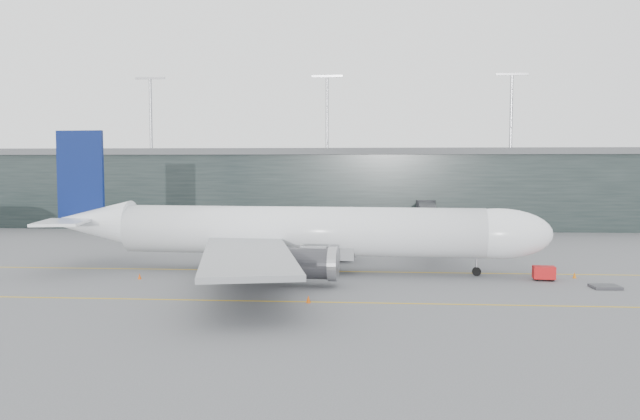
{
  "coord_description": "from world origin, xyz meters",
  "views": [
    {
      "loc": [
        12.83,
        -73.43,
        11.8
      ],
      "look_at": [
        7.57,
        -4.0,
        6.93
      ],
      "focal_mm": 35.0,
      "sensor_mm": 36.0,
      "label": 1
    }
  ],
  "objects": [
    {
      "name": "ground",
      "position": [
        0.0,
        0.0,
        0.0
      ],
      "size": [
        320.0,
        320.0,
        0.0
      ],
      "primitive_type": "plane",
      "color": "#55555A",
      "rests_on": "ground"
    },
    {
      "name": "taxiline_a",
      "position": [
        0.0,
        -4.0,
        0.01
      ],
      "size": [
        160.0,
        0.25,
        0.02
      ],
      "primitive_type": "cube",
      "color": "gold",
      "rests_on": "ground"
    },
    {
      "name": "taxiline_b",
      "position": [
        0.0,
        -20.0,
        0.01
      ],
      "size": [
        160.0,
        0.25,
        0.02
      ],
      "primitive_type": "cube",
      "color": "gold",
      "rests_on": "ground"
    },
    {
      "name": "taxiline_lead_main",
      "position": [
        5.0,
        20.0,
        0.01
      ],
      "size": [
        0.25,
        60.0,
        0.02
      ],
      "primitive_type": "cube",
      "color": "gold",
      "rests_on": "ground"
    },
    {
      "name": "terminal",
      "position": [
        -0.0,
        58.0,
        7.62
      ],
      "size": [
        240.0,
        36.0,
        29.0
      ],
      "color": "black",
      "rests_on": "ground"
    },
    {
      "name": "main_aircraft",
      "position": [
        5.07,
        -4.42,
        4.49
      ],
      "size": [
        57.05,
        53.51,
        16.0
      ],
      "rotation": [
        0.0,
        0.0,
        -0.07
      ],
      "color": "white",
      "rests_on": "ground"
    },
    {
      "name": "jet_bridge",
      "position": [
        21.7,
        21.87,
        4.28
      ],
      "size": [
        5.6,
        43.14,
        5.72
      ],
      "rotation": [
        0.0,
        0.0,
        -0.07
      ],
      "color": "#26272B",
      "rests_on": "ground"
    },
    {
      "name": "gse_cart",
      "position": [
        31.17,
        -7.89,
        0.83
      ],
      "size": [
        2.28,
        1.56,
        1.48
      ],
      "rotation": [
        0.0,
        0.0,
        -0.08
      ],
      "color": "#B80D0F",
      "rests_on": "ground"
    },
    {
      "name": "baggage_dolly",
      "position": [
        35.94,
        -11.74,
        0.16
      ],
      "size": [
        2.74,
        2.25,
        0.26
      ],
      "primitive_type": "cube",
      "rotation": [
        0.0,
        0.0,
        0.06
      ],
      "color": "#333338",
      "rests_on": "ground"
    },
    {
      "name": "uld_a",
      "position": [
        -3.8,
        9.88,
        1.08
      ],
      "size": [
        2.61,
        2.28,
        2.05
      ],
      "rotation": [
        0.0,
        0.0,
        -0.24
      ],
      "color": "#343439",
      "rests_on": "ground"
    },
    {
      "name": "uld_b",
      "position": [
        -1.35,
        11.38,
        1.07
      ],
      "size": [
        2.38,
        1.97,
        2.03
      ],
      "rotation": [
        0.0,
        0.0,
        0.09
      ],
      "color": "#343439",
      "rests_on": "ground"
    },
    {
      "name": "uld_c",
      "position": [
        0.27,
        9.45,
        0.96
      ],
      "size": [
        2.49,
        2.29,
        1.83
      ],
      "rotation": [
        0.0,
        0.0,
        -0.42
      ],
      "color": "#343439",
      "rests_on": "ground"
    },
    {
      "name": "cone_nose",
      "position": [
        34.78,
        -6.34,
        0.32
      ],
      "size": [
        0.4,
        0.4,
        0.64
      ],
      "primitive_type": "cone",
      "color": "orange",
      "rests_on": "ground"
    },
    {
      "name": "cone_wing_stbd",
      "position": [
        7.8,
        -20.38,
        0.34
      ],
      "size": [
        0.42,
        0.42,
        0.67
      ],
      "primitive_type": "cone",
      "color": "#CE4F0B",
      "rests_on": "ground"
    },
    {
      "name": "cone_wing_port",
      "position": [
        10.37,
        12.42,
        0.39
      ],
      "size": [
        0.49,
        0.49,
        0.78
      ],
      "primitive_type": "cone",
      "color": "#CF3D0B",
      "rests_on": "ground"
    },
    {
      "name": "cone_tail",
      "position": [
        -10.96,
        -10.32,
        0.31
      ],
      "size": [
        0.39,
        0.39,
        0.61
      ],
      "primitive_type": "cone",
      "color": "#D64C0B",
      "rests_on": "ground"
    }
  ]
}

